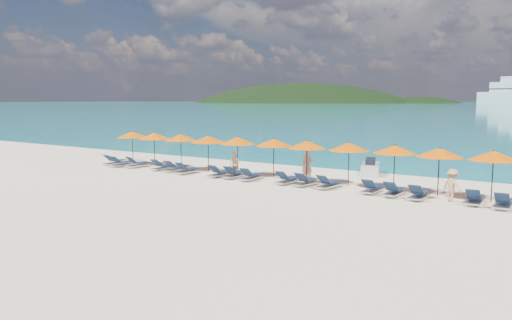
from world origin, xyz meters
The scene contains 35 objects.
ground centered at (0.00, 0.00, 0.00)m, with size 1400.00×1400.00×0.00m, color beige.
headland_main centered at (-300.00, 540.00, -38.00)m, with size 374.00×242.00×126.50m.
headland_small centered at (-150.00, 560.00, -35.00)m, with size 162.00×126.00×85.50m.
jetski centered at (4.01, 9.17, 0.38)m, with size 1.75×2.78×0.93m.
beachgoer_a centered at (2.08, 4.88, 0.84)m, with size 0.61×0.40×1.67m, color tan.
beachgoer_b centered at (-2.08, 3.86, 0.72)m, with size 0.70×0.40×1.44m, color tan.
beachgoer_c centered at (9.93, 3.45, 0.72)m, with size 0.94×0.43×1.45m, color tan.
umbrella_0 centered at (-11.40, 4.67, 2.02)m, with size 2.10×2.10×2.28m.
umbrella_1 centered at (-9.18, 4.55, 2.02)m, with size 2.10×2.10×2.28m.
umbrella_2 centered at (-6.82, 4.56, 2.02)m, with size 2.10×2.10×2.28m.
umbrella_3 centered at (-4.47, 4.43, 2.02)m, with size 2.10×2.10×2.28m.
umbrella_4 centered at (-2.38, 4.61, 2.02)m, with size 2.10×2.10×2.28m.
umbrella_5 centered at (0.06, 4.68, 2.02)m, with size 2.10×2.10×2.28m.
umbrella_6 centered at (2.23, 4.56, 2.02)m, with size 2.10×2.10×2.28m.
umbrella_7 centered at (4.57, 4.69, 2.02)m, with size 2.10×2.10×2.28m.
umbrella_8 centered at (6.95, 4.68, 2.02)m, with size 2.10×2.10×2.28m.
umbrella_9 centered at (9.09, 4.44, 2.02)m, with size 2.10×2.10×2.28m.
umbrella_10 centered at (11.34, 4.43, 2.02)m, with size 2.10×2.10×2.28m.
lounger_0 centered at (-11.88, 3.50, 0.24)m, with size 0.64×1.71×0.66m.
lounger_1 centered at (-10.78, 3.16, 0.24)m, with size 0.62×1.70×0.66m.
lounger_2 centered at (-9.65, 3.51, 0.24)m, with size 0.75×1.74×0.66m.
lounger_3 centered at (-7.43, 3.49, 0.24)m, with size 0.71×1.73×0.66m.
lounger_4 centered at (-6.27, 3.46, 0.24)m, with size 0.69×1.72×0.66m.
lounger_5 centered at (-5.10, 3.23, 0.24)m, with size 0.65×1.71×0.66m.
lounger_6 centered at (-2.78, 3.36, 0.24)m, with size 0.73×1.74×0.66m.
lounger_7 centered at (-1.78, 3.46, 0.24)m, with size 0.78×1.75×0.66m.
lounger_8 centered at (-0.53, 3.35, 0.24)m, with size 0.71×1.73×0.66m.
lounger_9 centered at (1.70, 3.47, 0.24)m, with size 0.72×1.73×0.66m.
lounger_10 centered at (2.81, 3.47, 0.24)m, with size 0.73×1.74×0.66m.
lounger_11 centered at (4.07, 3.45, 0.24)m, with size 0.78×1.75×0.66m.
lounger_12 centered at (6.34, 3.47, 0.24)m, with size 0.62×1.70×0.66m.
lounger_13 centered at (7.42, 3.38, 0.24)m, with size 0.63×1.70×0.66m.
lounger_14 centered at (8.59, 3.22, 0.24)m, with size 0.63×1.70×0.66m.
lounger_15 centered at (10.84, 3.47, 0.24)m, with size 0.72×1.73×0.66m.
lounger_16 centered at (11.97, 3.31, 0.24)m, with size 0.66×1.72×0.66m.
Camera 1 is at (14.80, -18.86, 4.41)m, focal length 35.00 mm.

